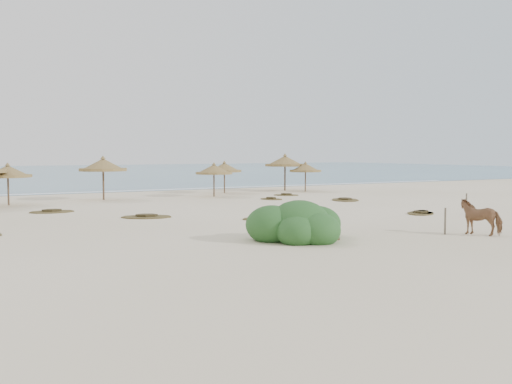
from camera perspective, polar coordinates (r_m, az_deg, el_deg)
ground at (r=25.34m, az=5.98°, el=-3.36°), size 160.00×160.00×0.00m
ocean at (r=96.72m, az=-20.39°, el=1.84°), size 200.00×100.00×0.01m
foam_line at (r=48.87m, az=-11.75°, el=0.13°), size 70.00×0.60×0.01m
palapa_0 at (r=37.82m, az=-23.58°, el=1.84°), size 3.25×3.25×2.62m
palapa_2 at (r=39.93m, az=-15.05°, el=2.57°), size 3.98×3.98×3.01m
palapa_3 at (r=41.63m, az=-4.23°, el=2.22°), size 3.11×3.11×2.51m
palapa_4 at (r=45.12m, az=-3.18°, el=2.41°), size 3.55×3.55×2.57m
palapa_5 at (r=47.10m, az=4.97°, el=2.39°), size 3.38×3.38×2.48m
palapa_6 at (r=48.13m, az=2.92°, el=3.05°), size 3.98×3.98×3.15m
horse at (r=24.07m, az=21.58°, el=-2.33°), size 1.45×1.81×1.39m
fence_post_near at (r=23.65m, az=18.39°, el=-2.78°), size 0.10×0.10×1.05m
fence_post_far at (r=31.45m, az=20.29°, el=-1.14°), size 0.09×0.09×1.11m
bush at (r=21.10m, az=4.32°, el=-3.29°), size 3.81×3.36×1.71m
scrub_1 at (r=28.81m, az=-10.90°, el=-2.42°), size 2.94×2.49×0.16m
scrub_2 at (r=27.56m, az=0.14°, el=-2.63°), size 1.60×1.07×0.16m
scrub_3 at (r=30.67m, az=3.42°, el=-1.96°), size 2.23×2.39×0.16m
scrub_4 at (r=31.18m, az=16.13°, el=-2.02°), size 2.46×2.36×0.16m
scrub_5 at (r=38.81m, az=8.90°, el=-0.75°), size 2.84×3.25×0.16m
scrub_6 at (r=32.63m, az=-19.74°, el=-1.83°), size 2.51×1.81×0.16m
scrub_7 at (r=39.03m, az=1.52°, el=-0.68°), size 1.70×1.98×0.16m
scrub_9 at (r=27.25m, az=3.11°, el=-2.72°), size 2.63×2.01×0.16m
scrub_10 at (r=42.74m, az=3.04°, el=-0.28°), size 2.23×2.17×0.16m
scrub_11 at (r=21.58m, az=6.14°, el=-4.50°), size 2.07×2.15×0.16m
scrub_12 at (r=31.43m, az=16.36°, el=-1.98°), size 1.95×1.99×0.16m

